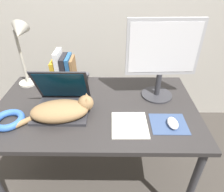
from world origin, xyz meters
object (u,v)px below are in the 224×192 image
Objects in this scene: cable_coil at (9,120)px; notepad at (130,125)px; book_row at (64,70)px; cat at (62,110)px; desk_lamp at (21,44)px; external_monitor at (162,56)px; webcam at (87,75)px; laptop at (62,103)px; computer_mouse at (173,123)px.

notepad is (0.69, -0.02, -0.02)m from cable_coil.
book_row is 1.42× the size of cable_coil.
desk_lamp is at bearing 130.59° from cat.
external_monitor is at bearing 22.25° from cat.
notepad is 3.23× the size of webcam.
laptop is 0.49m from desk_lamp.
laptop is at bearing 160.09° from notepad.
desk_lamp is at bearing 136.05° from laptop.
notepad is at bearing -1.49° from cable_coil.
desk_lamp reaches higher than book_row.
book_row reaches higher than computer_mouse.
book_row is (-0.07, 0.42, 0.05)m from cat.
laptop is 1.48× the size of notepad.
computer_mouse is 0.93m from cable_coil.
notepad is 0.61m from webcam.
cat is at bearing 174.31° from computer_mouse.
cat is 1.98× the size of notepad.
computer_mouse reaches higher than notepad.
notepad is (0.41, -0.15, -0.05)m from laptop.
cat is 4.29× the size of computer_mouse.
external_monitor is (0.59, 0.24, 0.23)m from cat.
external_monitor is at bearing -14.56° from book_row.
laptop is 0.66m from computer_mouse.
laptop is at bearing -81.19° from book_row.
book_row is at bearing 11.31° from desk_lamp.
cat is at bearing 8.76° from cable_coil.
cat is at bearing -76.54° from laptop.
desk_lamp is 2.65× the size of cable_coil.
notepad is at bearing -46.30° from book_row.
cat is 2.45× the size of cable_coil.
cable_coil is at bearing -88.26° from desk_lamp.
notepad is (-0.24, -0.00, -0.01)m from computer_mouse.
cat is at bearing -49.41° from desk_lamp.
laptop is at bearing -105.86° from webcam.
book_row is at bearing 133.70° from notepad.
computer_mouse is 0.85m from book_row.
computer_mouse is (0.04, -0.31, -0.27)m from external_monitor.
laptop is 1.83× the size of cable_coil.
laptop is 0.34m from book_row.
external_monitor is 0.47m from notepad.
external_monitor is 2.03× the size of book_row.
notepad is (0.46, -0.48, -0.10)m from book_row.
cat is 0.42m from book_row.
notepad is at bearing -9.44° from cat.
cable_coil is at bearing -155.32° from laptop.
desk_lamp reaches higher than computer_mouse.
laptop is at bearing 24.68° from cable_coil.
desk_lamp reaches higher than webcam.
webcam is at bearing 79.25° from cat.
notepad is at bearing -60.33° from webcam.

